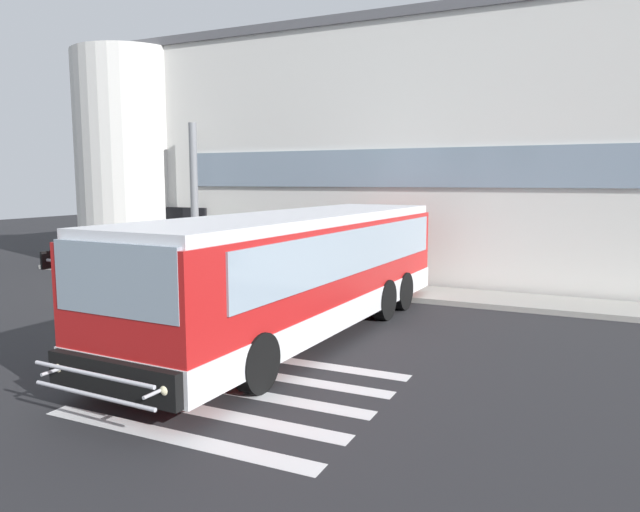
% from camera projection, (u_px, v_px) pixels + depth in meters
% --- Properties ---
extents(ground_plane, '(80.00, 90.00, 0.02)m').
position_uv_depth(ground_plane, '(269.00, 324.00, 14.09)').
color(ground_plane, '#232326').
rests_on(ground_plane, ground).
extents(bay_paint_stripes, '(4.40, 3.96, 0.01)m').
position_uv_depth(bay_paint_stripes, '(245.00, 393.00, 9.48)').
color(bay_paint_stripes, silver).
rests_on(bay_paint_stripes, ground).
extents(terminal_building, '(22.79, 13.80, 8.67)m').
position_uv_depth(terminal_building, '(394.00, 158.00, 24.26)').
color(terminal_building, silver).
rests_on(terminal_building, ground).
extents(boarding_curb, '(24.99, 2.00, 0.15)m').
position_uv_depth(boarding_curb, '(346.00, 288.00, 18.39)').
color(boarding_curb, '#9E9B93').
rests_on(boarding_curb, ground).
extents(entry_support_column, '(0.28, 0.28, 5.30)m').
position_uv_depth(entry_support_column, '(194.00, 197.00, 21.19)').
color(entry_support_column, slate).
rests_on(entry_support_column, boarding_curb).
extents(bus_main_foreground, '(3.44, 11.24, 2.70)m').
position_uv_depth(bus_main_foreground, '(299.00, 275.00, 12.96)').
color(bus_main_foreground, red).
rests_on(bus_main_foreground, ground).
extents(passenger_near_column, '(0.41, 0.48, 1.68)m').
position_uv_depth(passenger_near_column, '(207.00, 247.00, 20.70)').
color(passenger_near_column, '#4C4233').
rests_on(passenger_near_column, boarding_curb).
extents(passenger_by_doorway, '(0.58, 0.44, 1.68)m').
position_uv_depth(passenger_by_doorway, '(231.00, 249.00, 19.93)').
color(passenger_by_doorway, '#2D2D33').
rests_on(passenger_by_doorway, boarding_curb).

